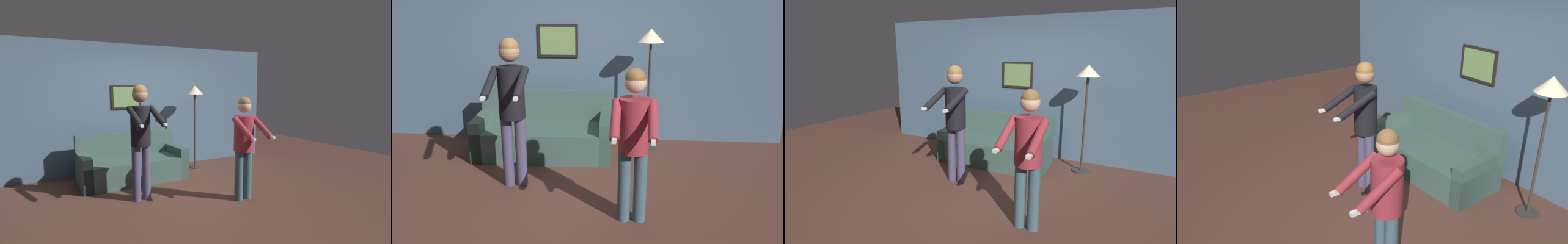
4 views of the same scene
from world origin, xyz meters
The scene contains 6 objects.
ground_plane centered at (0.00, 0.00, 0.00)m, with size 12.00×12.00×0.00m, color #523026.
back_wall_assembly centered at (0.00, 1.99, 1.30)m, with size 6.40×0.09×2.60m.
couch centered at (-0.33, 1.25, 0.28)m, with size 1.92×0.89×0.87m.
torchiere_lamp centered at (1.13, 1.50, 1.49)m, with size 0.36×0.36×1.76m.
person_standing_left centered at (-0.51, 0.18, 1.08)m, with size 0.44×0.72×1.77m.
person_standing_right centered at (0.87, -0.55, 0.95)m, with size 0.44×0.64×1.59m.
Camera 1 is at (-1.98, -4.18, 1.73)m, focal length 28.00 mm.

